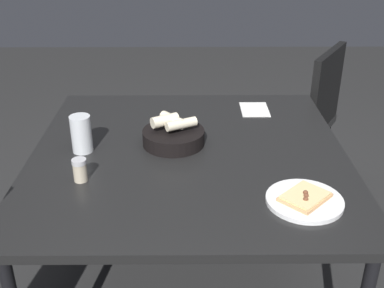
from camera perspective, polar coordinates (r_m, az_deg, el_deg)
The scene contains 7 objects.
dining_table at distance 1.76m, azimuth -0.43°, elevation -2.33°, with size 1.15×1.14×0.70m.
pizza_plate at distance 1.49m, azimuth 13.25°, elevation -6.49°, with size 0.23×0.23×0.04m.
bread_basket at distance 1.78m, azimuth -2.28°, elevation 1.09°, with size 0.23×0.23×0.12m.
beer_glass at distance 1.76m, azimuth -13.13°, elevation 0.97°, with size 0.07×0.07×0.14m.
pepper_shaker at distance 1.59m, azimuth -13.30°, elevation -3.18°, with size 0.05×0.05×0.08m.
napkin at distance 2.12m, azimuth 7.44°, elevation 4.12°, with size 0.16×0.12×0.00m.
chair_far at distance 2.64m, azimuth 12.86°, elevation 3.52°, with size 0.61×0.61×0.86m.
Camera 1 is at (-1.54, -0.00, 1.51)m, focal length 44.59 mm.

